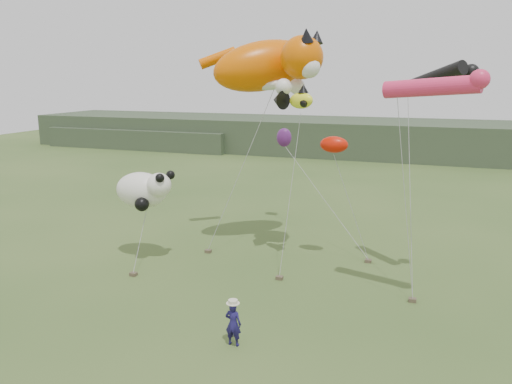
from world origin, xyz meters
TOP-DOWN VIEW (x-y plane):
  - ground at (0.00, 0.00)m, footprint 120.00×120.00m
  - headland at (-3.11, 44.69)m, footprint 90.00×13.00m
  - festival_attendant at (-0.16, -1.22)m, footprint 0.58×0.39m
  - sandbag_anchors at (-0.65, 5.44)m, footprint 12.62×5.59m
  - cat_kite at (-2.04, 8.82)m, footprint 7.24×5.58m
  - fish_kite at (-0.42, 6.96)m, footprint 2.45×1.61m
  - tube_kites at (5.86, 5.23)m, footprint 3.68×5.22m
  - panda_kite at (-7.48, 5.24)m, footprint 3.14×2.03m
  - misc_kites at (-0.51, 10.61)m, footprint 5.36×6.70m

SIDE VIEW (x-z plane):
  - ground at x=0.00m, z-range 0.00..0.00m
  - sandbag_anchors at x=-0.65m, z-range 0.00..0.16m
  - festival_attendant at x=-0.16m, z-range 0.00..1.57m
  - headland at x=-3.11m, z-range -0.08..3.92m
  - panda_kite at x=-7.48m, z-range 2.57..4.52m
  - misc_kites at x=-0.51m, z-range 4.90..6.35m
  - fish_kite at x=-0.42m, z-range 7.37..8.54m
  - tube_kites at x=5.86m, z-range 8.06..9.53m
  - cat_kite at x=-2.04m, z-range 7.89..11.25m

